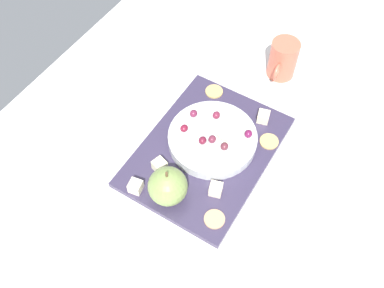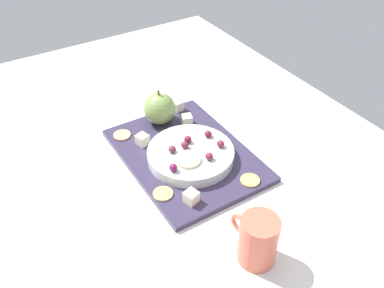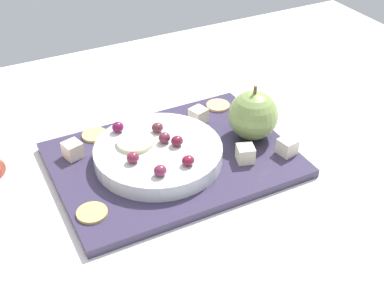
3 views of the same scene
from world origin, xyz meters
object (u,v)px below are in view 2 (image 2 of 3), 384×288
Objects in this scene: platter at (186,155)px; grape_2 at (185,145)px; cheese_cube_3 at (142,140)px; cracker_0 at (250,180)px; cracker_1 at (122,135)px; cracker_2 at (163,194)px; apple_slice_0 at (188,160)px; grape_0 at (209,156)px; grape_1 at (189,139)px; cheese_cube_1 at (191,197)px; grape_4 at (208,134)px; apple_whole at (159,109)px; cheese_cube_2 at (187,120)px; cheese_cube_0 at (178,106)px; cup at (258,240)px; grape_5 at (172,149)px; grape_3 at (173,168)px; grape_6 at (221,144)px; serving_dish at (190,154)px.

grape_2 is at bearing 141.94° from platter.
cheese_cube_3 is 26.07cm from cracker_0.
cracker_0 is 1.00× the size of cracker_1.
cracker_2 is 9.23cm from apple_slice_0.
grape_0 and grape_2 have the same top height.
grape_0 is 1.00× the size of grape_1.
cheese_cube_1 is 1.37× the size of grape_4.
apple_whole is 1.90× the size of cracker_0.
cheese_cube_2 is 12.03cm from grape_2.
platter is 19.42× the size of grape_4.
cracker_2 is at bearing 144.06° from cheese_cube_0.
cheese_cube_1 is 0.45× the size of apple_slice_0.
apple_whole is 1.90× the size of cracker_1.
cheese_cube_3 is 0.45× the size of apple_slice_0.
cheese_cube_2 is at bearing -13.65° from cup.
cracker_0 reaches higher than platter.
cracker_2 is (-24.12, 17.48, -1.02)cm from cheese_cube_0.
apple_whole reaches higher than grape_5.
cracker_2 is at bearing 177.33° from cracker_1.
grape_0 is at bearing -157.97° from grape_2.
cheese_cube_3 is at bearing 29.65° from grape_0.
apple_slice_0 is at bearing -158.48° from cracker_1.
grape_4 is at bearing 3.44° from cracker_0.
apple_whole reaches higher than grape_3.
apple_slice_0 is (3.74, -8.06, 2.49)cm from cracker_2.
apple_whole is at bearing -53.24° from cheese_cube_3.
grape_6 is 26.28cm from cup.
cheese_cube_1 and cheese_cube_3 have the same top height.
cracker_2 is (-16.40, 3.75, -1.02)cm from cheese_cube_3.
cup reaches higher than cheese_cube_2.
grape_2 is (-9.94, 6.49, 1.97)cm from cheese_cube_2.
cheese_cube_0 is 1.00× the size of cheese_cube_3.
apple_whole is 4.30× the size of grape_3.
grape_3 is 12.56cm from grape_6.
apple_whole is 3.15× the size of cheese_cube_3.
grape_1 is at bearing -140.40° from cracker_1.
cup is at bearing 174.33° from apple_whole.
grape_6 is (3.94, -16.45, 2.97)cm from cracker_2.
platter is at bearing 176.98° from apple_whole.
apple_whole is 1.41× the size of apple_slice_0.
platter is 4.03cm from grape_2.
cheese_cube_3 is 16.85cm from cracker_2.
serving_dish is 11.86cm from cheese_cube_3.
grape_6 is at bearing -88.59° from apple_slice_0.
serving_dish is at bearing -148.34° from cracker_1.
cracker_1 is at bearing 29.98° from cracker_0.
platter is 8.56× the size of cracker_1.
cracker_2 is 2.27× the size of grape_3.
grape_2 is 0.33× the size of apple_slice_0.
cracker_0 is 2.27× the size of grape_0.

